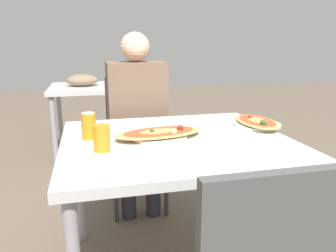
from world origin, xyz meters
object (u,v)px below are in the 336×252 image
at_px(chair_far_seated, 135,135).
at_px(pizza_second, 257,122).
at_px(pizza_main, 160,134).
at_px(soda_can, 89,126).
at_px(drink_glass, 102,138).
at_px(person_seated, 137,111).
at_px(dining_table, 176,153).

bearing_deg(chair_far_seated, pizza_second, 130.23).
distance_m(pizza_main, soda_can, 0.33).
bearing_deg(drink_glass, pizza_second, 15.22).
bearing_deg(person_seated, pizza_main, 91.06).
height_order(pizza_main, pizza_second, pizza_second).
height_order(dining_table, pizza_main, pizza_main).
height_order(soda_can, drink_glass, soda_can).
bearing_deg(drink_glass, pizza_main, 25.87).
xyz_separation_m(dining_table, drink_glass, (-0.35, -0.10, 0.13)).
xyz_separation_m(pizza_main, soda_can, (-0.32, 0.06, 0.04)).
distance_m(dining_table, chair_far_seated, 0.81).
bearing_deg(soda_can, chair_far_seated, 66.35).
distance_m(dining_table, person_seated, 0.69).
relative_size(chair_far_seated, drink_glass, 8.35).
bearing_deg(dining_table, person_seated, 97.17).
distance_m(person_seated, drink_glass, 0.83).
xyz_separation_m(chair_far_seated, person_seated, (-0.00, -0.12, 0.20)).
xyz_separation_m(soda_can, drink_glass, (0.05, -0.19, -0.01)).
distance_m(chair_far_seated, soda_can, 0.82).
height_order(pizza_main, drink_glass, drink_glass).
xyz_separation_m(person_seated, pizza_main, (0.01, -0.65, 0.02)).
bearing_deg(person_seated, soda_can, 62.36).
xyz_separation_m(drink_glass, pizza_second, (0.83, 0.23, -0.04)).
relative_size(pizza_main, drink_glass, 4.09).
relative_size(pizza_main, soda_can, 3.61).
xyz_separation_m(dining_table, pizza_second, (0.49, 0.12, 0.09)).
height_order(person_seated, drink_glass, person_seated).
bearing_deg(chair_far_seated, person_seated, 90.00).
relative_size(soda_can, pizza_second, 0.34).
distance_m(soda_can, drink_glass, 0.20).
distance_m(drink_glass, pizza_second, 0.86).
relative_size(person_seated, pizza_second, 3.34).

